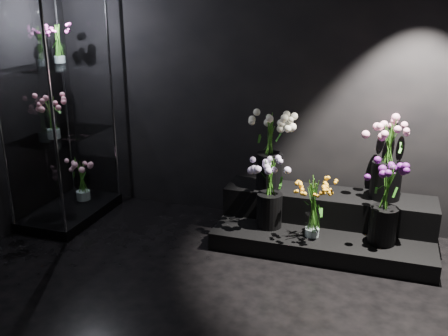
% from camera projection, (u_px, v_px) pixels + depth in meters
% --- Properties ---
extents(floor, '(4.00, 4.00, 0.00)m').
position_uv_depth(floor, '(166.00, 323.00, 3.45)').
color(floor, black).
rests_on(floor, ground).
extents(wall_back, '(4.00, 0.00, 4.00)m').
position_uv_depth(wall_back, '(247.00, 79.00, 4.81)').
color(wall_back, black).
rests_on(wall_back, floor).
extents(display_riser, '(1.92, 0.85, 0.43)m').
position_uv_depth(display_riser, '(325.00, 222.00, 4.59)').
color(display_riser, black).
rests_on(display_riser, floor).
extents(display_case, '(0.61, 1.02, 2.25)m').
position_uv_depth(display_case, '(60.00, 109.00, 4.78)').
color(display_case, black).
rests_on(display_case, floor).
extents(bouquet_orange_bells, '(0.29, 0.29, 0.56)m').
position_uv_depth(bouquet_orange_bells, '(313.00, 206.00, 4.27)').
color(bouquet_orange_bells, white).
rests_on(bouquet_orange_bells, display_riser).
extents(bouquet_lilac, '(0.40, 0.40, 0.64)m').
position_uv_depth(bouquet_lilac, '(270.00, 187.00, 4.43)').
color(bouquet_lilac, black).
rests_on(bouquet_lilac, display_riser).
extents(bouquet_purple, '(0.33, 0.33, 0.70)m').
position_uv_depth(bouquet_purple, '(386.00, 199.00, 4.12)').
color(bouquet_purple, black).
rests_on(bouquet_purple, display_riser).
extents(bouquet_cream_roses, '(0.48, 0.48, 0.71)m').
position_uv_depth(bouquet_cream_roses, '(270.00, 145.00, 4.61)').
color(bouquet_cream_roses, black).
rests_on(bouquet_cream_roses, display_riser).
extents(bouquet_pink_roses, '(0.41, 0.41, 0.71)m').
position_uv_depth(bouquet_pink_roses, '(389.00, 156.00, 4.37)').
color(bouquet_pink_roses, black).
rests_on(bouquet_pink_roses, display_riser).
extents(bouquet_case_pink, '(0.31, 0.31, 0.40)m').
position_uv_depth(bouquet_case_pink, '(52.00, 116.00, 4.65)').
color(bouquet_case_pink, white).
rests_on(bouquet_case_pink, display_case).
extents(bouquet_case_magenta, '(0.26, 0.26, 0.36)m').
position_uv_depth(bouquet_case_magenta, '(58.00, 43.00, 4.75)').
color(bouquet_case_magenta, white).
rests_on(bouquet_case_magenta, display_case).
extents(bouquet_case_base_pink, '(0.35, 0.35, 0.47)m').
position_uv_depth(bouquet_case_base_pink, '(82.00, 178.00, 5.24)').
color(bouquet_case_base_pink, white).
rests_on(bouquet_case_base_pink, display_case).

